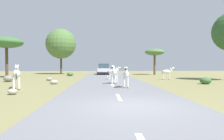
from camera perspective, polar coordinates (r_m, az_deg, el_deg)
The scene contains 18 objects.
ground_plane at distance 7.60m, azimuth 6.12°, elevation -10.43°, with size 90.00×90.00×0.00m, color olive.
road at distance 7.55m, azimuth 3.24°, elevation -10.31°, with size 6.00×64.00×0.05m, color slate.
lane_markings at distance 6.57m, azimuth 4.19°, elevation -11.83°, with size 0.16×56.00×0.01m.
zebra_0 at distance 13.47m, azimuth 3.96°, elevation -1.34°, with size 0.52×1.53×1.45m.
zebra_1 at distance 14.28m, azimuth -25.43°, elevation -1.06°, with size 0.88×1.66×1.64m.
zebra_2 at distance 22.31m, azimuth 15.38°, elevation -0.54°, with size 1.41×0.68×1.37m.
zebra_3 at distance 21.03m, azimuth 0.44°, elevation -0.47°, with size 1.45×0.44×1.37m.
zebra_4 at distance 16.31m, azimuth 0.65°, elevation -0.68°, with size 0.68×1.59×1.53m.
car_0 at distance 32.86m, azimuth -2.29°, elevation 0.18°, with size 2.25×4.45×1.74m.
tree_0 at distance 28.02m, azimuth -27.73°, elevation 6.86°, with size 3.91×3.91×5.03m.
tree_1 at distance 32.83m, azimuth 11.99°, elevation 4.88°, with size 3.08×3.08×4.16m.
tree_2 at distance 35.66m, azimuth -14.26°, elevation 7.22°, with size 5.10×5.10×7.75m.
bush_1 at distance 29.22m, azimuth -11.82°, elevation -1.10°, with size 0.97×0.88×0.58m, color #4C7038.
bush_2 at distance 18.17m, azimuth 24.99°, elevation -2.76°, with size 0.93×0.84×0.56m, color #386633.
rock_0 at distance 11.87m, azimuth -26.37°, elevation -5.49°, with size 0.48×0.47×0.32m, color #A89E8C.
rock_1 at distance 17.06m, azimuth -16.13°, elevation -3.30°, with size 0.67×0.50×0.35m, color #A89E8C.
rock_2 at distance 21.04m, azimuth -27.33°, elevation -2.16°, with size 0.85×0.83×0.61m, color gray.
rock_3 at distance 20.92m, azimuth -17.41°, elevation -2.45°, with size 0.55×0.45×0.34m, color gray.
Camera 1 is at (-1.17, -7.35, 1.56)m, focal length 32.25 mm.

